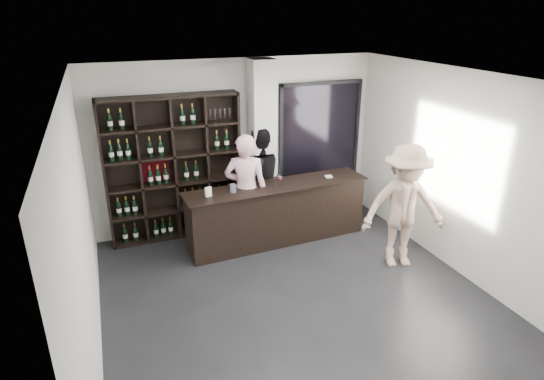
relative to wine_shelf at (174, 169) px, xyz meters
name	(u,v)px	position (x,y,z in m)	size (l,w,h in m)	color
floor	(301,303)	(1.15, -2.57, -1.20)	(5.00, 5.50, 0.01)	black
wine_shelf	(174,169)	(0.00, 0.00, 0.00)	(2.20, 0.35, 2.40)	black
structural_column	(262,146)	(1.50, -0.10, 0.25)	(0.40, 0.40, 2.90)	silver
glass_panel	(320,139)	(2.70, 0.12, 0.20)	(1.60, 0.08, 2.10)	black
tasting_counter	(277,213)	(1.50, -0.82, -0.70)	(3.05, 0.64, 1.00)	black
taster_pink	(246,191)	(1.00, -0.72, -0.27)	(0.68, 0.45, 1.87)	beige
taster_black	(259,178)	(1.41, -0.17, -0.29)	(0.89, 0.69, 1.83)	black
customer	(404,207)	(2.95, -2.17, -0.25)	(1.22, 0.70, 1.89)	tan
wine_glass	(279,180)	(1.51, -0.86, -0.09)	(0.09, 0.09, 0.22)	white
spit_cup	(233,188)	(0.75, -0.85, -0.13)	(0.10, 0.10, 0.13)	#98A5BA
napkin_stack	(329,176)	(2.44, -0.77, -0.19)	(0.11, 0.11, 0.02)	white
card_stand	(208,192)	(0.35, -0.88, -0.13)	(0.10, 0.05, 0.14)	white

